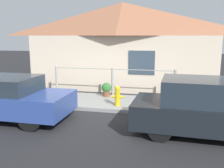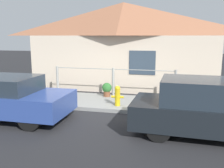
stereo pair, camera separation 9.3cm
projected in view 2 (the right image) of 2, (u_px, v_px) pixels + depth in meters
name	position (u px, v px, depth m)	size (l,w,h in m)	color
ground_plane	(100.00, 112.00, 8.20)	(60.00, 60.00, 0.00)	#262628
sidewalk	(108.00, 102.00, 9.18)	(24.00, 2.08, 0.12)	gray
house	(123.00, 23.00, 11.30)	(8.67, 2.23, 3.95)	beige
fence	(113.00, 80.00, 9.90)	(4.90, 0.10, 1.10)	#999993
car_left	(5.00, 97.00, 7.46)	(3.84, 1.69, 1.29)	#2D4793
car_right	(209.00, 109.00, 6.14)	(3.94, 1.76, 1.43)	black
fire_hydrant	(118.00, 95.00, 8.44)	(0.42, 0.19, 0.69)	yellow
potted_plant_near_hydrant	(107.00, 89.00, 9.75)	(0.38, 0.38, 0.54)	brown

